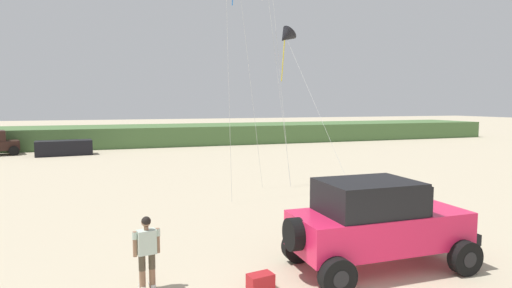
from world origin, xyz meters
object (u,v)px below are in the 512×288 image
at_px(person_watching, 147,249).
at_px(cooler_box, 260,282).
at_px(jeep, 377,222).
at_px(distant_sedan, 64,148).
at_px(kite_red_delta, 286,37).

distance_m(person_watching, cooler_box, 2.64).
height_order(person_watching, cooler_box, person_watching).
height_order(jeep, cooler_box, jeep).
relative_size(person_watching, distant_sedan, 0.40).
bearing_deg(person_watching, kite_red_delta, 54.49).
relative_size(cooler_box, distant_sedan, 0.13).
relative_size(jeep, distant_sedan, 1.16).
distance_m(cooler_box, distant_sedan, 29.22).
distance_m(jeep, distant_sedan, 29.87).
bearing_deg(jeep, person_watching, 173.21).
bearing_deg(cooler_box, person_watching, 149.61).
xyz_separation_m(cooler_box, distant_sedan, (-6.56, 28.47, 0.41)).
height_order(jeep, distant_sedan, jeep).
xyz_separation_m(jeep, kite_red_delta, (2.78, 12.33, 6.48)).
distance_m(distant_sedan, kite_red_delta, 21.44).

